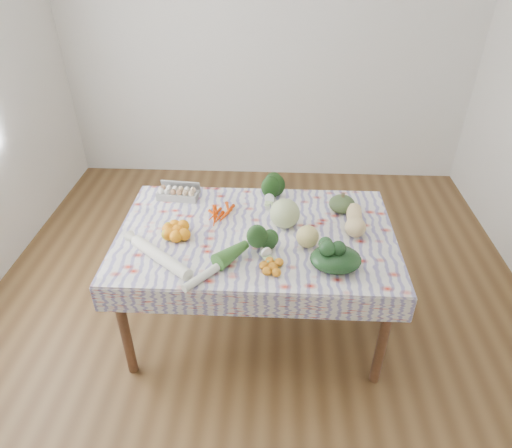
# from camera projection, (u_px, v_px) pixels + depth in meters

# --- Properties ---
(ground) EXTENTS (4.50, 4.50, 0.00)m
(ground) POSITION_uv_depth(u_px,v_px,m) (256.00, 322.00, 3.17)
(ground) COLOR brown
(ground) RESTS_ON ground
(wall_back) EXTENTS (4.00, 0.04, 2.80)m
(wall_back) POSITION_uv_depth(u_px,v_px,m) (268.00, 38.00, 4.25)
(wall_back) COLOR silver
(wall_back) RESTS_ON ground
(dining_table) EXTENTS (1.60, 1.00, 0.75)m
(dining_table) POSITION_uv_depth(u_px,v_px,m) (256.00, 243.00, 2.79)
(dining_table) COLOR brown
(dining_table) RESTS_ON ground
(tablecloth) EXTENTS (1.66, 1.06, 0.01)m
(tablecloth) POSITION_uv_depth(u_px,v_px,m) (256.00, 233.00, 2.75)
(tablecloth) COLOR silver
(tablecloth) RESTS_ON dining_table
(egg_carton) EXTENTS (0.28, 0.13, 0.07)m
(egg_carton) POSITION_uv_depth(u_px,v_px,m) (178.00, 194.00, 3.05)
(egg_carton) COLOR #9B9C97
(egg_carton) RESTS_ON tablecloth
(carrot_bunch) EXTENTS (0.20, 0.19, 0.04)m
(carrot_bunch) POSITION_uv_depth(u_px,v_px,m) (220.00, 216.00, 2.86)
(carrot_bunch) COLOR #D03A02
(carrot_bunch) RESTS_ON tablecloth
(kale_bunch) EXTENTS (0.19, 0.18, 0.15)m
(kale_bunch) POSITION_uv_depth(u_px,v_px,m) (271.00, 190.00, 3.01)
(kale_bunch) COLOR #173912
(kale_bunch) RESTS_ON tablecloth
(kabocha_squash) EXTENTS (0.20, 0.20, 0.11)m
(kabocha_squash) POSITION_uv_depth(u_px,v_px,m) (342.00, 204.00, 2.91)
(kabocha_squash) COLOR #3F552C
(kabocha_squash) RESTS_ON tablecloth
(cabbage) EXTENTS (0.21, 0.21, 0.18)m
(cabbage) POSITION_uv_depth(u_px,v_px,m) (285.00, 213.00, 2.75)
(cabbage) COLOR #B0C080
(cabbage) RESTS_ON tablecloth
(butternut_squash) EXTENTS (0.15, 0.28, 0.13)m
(butternut_squash) POSITION_uv_depth(u_px,v_px,m) (355.00, 220.00, 2.74)
(butternut_squash) COLOR #DDBE7B
(butternut_squash) RESTS_ON tablecloth
(orange_cluster) EXTENTS (0.28, 0.28, 0.08)m
(orange_cluster) POSITION_uv_depth(u_px,v_px,m) (178.00, 230.00, 2.69)
(orange_cluster) COLOR orange
(orange_cluster) RESTS_ON tablecloth
(broccoli) EXTENTS (0.21, 0.21, 0.11)m
(broccoli) POSITION_uv_depth(u_px,v_px,m) (262.00, 245.00, 2.54)
(broccoli) COLOR #254F20
(broccoli) RESTS_ON tablecloth
(mandarin_cluster) EXTENTS (0.19, 0.19, 0.05)m
(mandarin_cluster) POSITION_uv_depth(u_px,v_px,m) (273.00, 266.00, 2.43)
(mandarin_cluster) COLOR orange
(mandarin_cluster) RESTS_ON tablecloth
(grapefruit) EXTENTS (0.17, 0.17, 0.13)m
(grapefruit) POSITION_uv_depth(u_px,v_px,m) (308.00, 236.00, 2.59)
(grapefruit) COLOR #DAC76E
(grapefruit) RESTS_ON tablecloth
(spinach_bag) EXTENTS (0.34, 0.31, 0.12)m
(spinach_bag) POSITION_uv_depth(u_px,v_px,m) (336.00, 259.00, 2.43)
(spinach_bag) COLOR black
(spinach_bag) RESTS_ON tablecloth
(daikon) EXTENTS (0.41, 0.36, 0.07)m
(daikon) POSITION_uv_depth(u_px,v_px,m) (161.00, 257.00, 2.49)
(daikon) COLOR white
(daikon) RESTS_ON tablecloth
(leek) EXTENTS (0.32, 0.38, 0.05)m
(leek) POSITION_uv_depth(u_px,v_px,m) (216.00, 268.00, 2.43)
(leek) COLOR silver
(leek) RESTS_ON tablecloth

